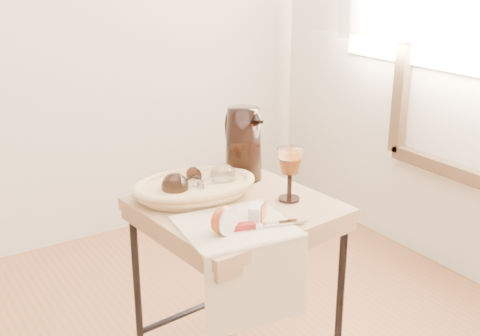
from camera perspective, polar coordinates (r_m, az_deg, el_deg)
side_table at (r=1.99m, az=-0.32°, el=-12.19°), size 0.57×0.57×0.67m
tea_towel at (r=1.69m, az=-0.43°, el=-5.46°), size 0.33×0.31×0.01m
bread_basket at (r=1.88m, az=-4.28°, el=-2.00°), size 0.38×0.29×0.05m
goblet_lying_a at (r=1.87m, az=-5.35°, el=-1.26°), size 0.16×0.14×0.08m
goblet_lying_b at (r=1.88m, az=-2.63°, el=-1.11°), size 0.15×0.11×0.08m
pitcher at (r=2.00m, az=0.33°, el=2.30°), size 0.24×0.29×0.28m
wine_goblet at (r=1.84m, az=4.70°, el=-0.59°), size 0.10×0.10×0.17m
apple_half at (r=1.62m, az=-1.67°, el=-4.86°), size 0.09×0.07×0.08m
apple_wedge at (r=1.71m, az=1.55°, el=-4.18°), size 0.07×0.07×0.04m
table_knife at (r=1.67m, az=1.97°, el=-5.25°), size 0.24×0.10×0.02m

